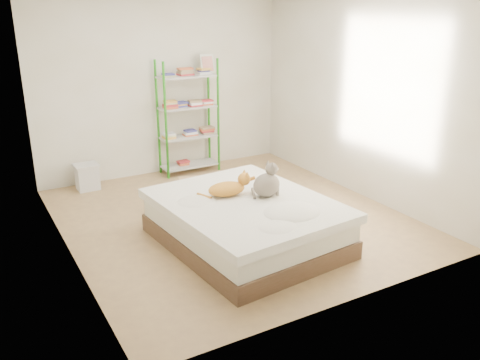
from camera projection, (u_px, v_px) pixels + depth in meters
room at (231, 112)px, 5.73m from camera, size 3.81×4.21×2.61m
bed at (246, 222)px, 5.42m from camera, size 1.74×2.09×0.50m
orange_cat at (226, 187)px, 5.44m from camera, size 0.51×0.32×0.20m
grey_cat at (267, 180)px, 5.39m from camera, size 0.35×0.30×0.37m
shelf_unit at (189, 114)px, 7.55m from camera, size 0.91×0.36×1.74m
cardboard_box at (198, 192)px, 6.52m from camera, size 0.55×0.56×0.37m
white_bin at (87, 177)px, 7.02m from camera, size 0.32×0.29×0.36m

